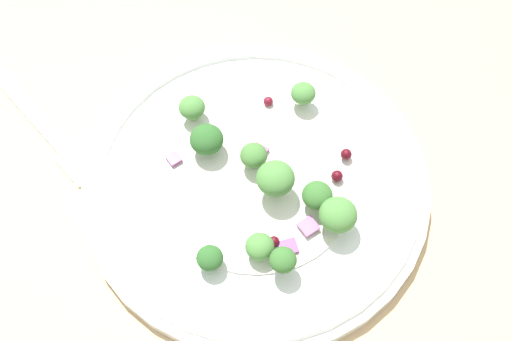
{
  "coord_description": "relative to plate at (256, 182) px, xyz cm",
  "views": [
    {
      "loc": [
        25.52,
        -4.13,
        46.67
      ],
      "look_at": [
        1.25,
        1.06,
        2.7
      ],
      "focal_mm": 45.67,
      "sensor_mm": 36.0,
      "label": 1
    }
  ],
  "objects": [
    {
      "name": "broccoli_floret_3",
      "position": [
        -6.27,
        5.35,
        1.98
      ],
      "size": [
        2.07,
        2.07,
        2.1
      ],
      "color": "#9EC684",
      "rests_on": "plate"
    },
    {
      "name": "broccoli_floret_9",
      "position": [
        7.83,
        0.3,
        2.26
      ],
      "size": [
        1.99,
        1.99,
        2.02
      ],
      "color": "#8EB77A",
      "rests_on": "plate"
    },
    {
      "name": "fork",
      "position": [
        -10.44,
        -17.1,
        -0.61
      ],
      "size": [
        17.01,
        10.85,
        0.5
      ],
      "color": "silver",
      "rests_on": "ground_plane"
    },
    {
      "name": "dressing_pool",
      "position": [
        -0.0,
        -0.0,
        0.44
      ],
      "size": [
        16.08,
        16.08,
        0.2
      ],
      "primitive_type": "cylinder",
      "color": "white",
      "rests_on": "plate"
    },
    {
      "name": "broccoli_floret_0",
      "position": [
        3.18,
        4.07,
        1.94
      ],
      "size": [
        2.35,
        2.35,
        2.38
      ],
      "color": "#9EC684",
      "rests_on": "plate"
    },
    {
      "name": "broccoli_floret_2",
      "position": [
        6.24,
        -1.48,
        1.68
      ],
      "size": [
        2.15,
        2.15,
        2.17
      ],
      "color": "#8EB77A",
      "rests_on": "plate"
    },
    {
      "name": "cranberry_2",
      "position": [
        -6.87,
        2.53,
        0.9
      ],
      "size": [
        0.81,
        0.81,
        0.81
      ],
      "primitive_type": "sphere",
      "color": "maroon",
      "rests_on": "plate"
    },
    {
      "name": "onion_bit_3",
      "position": [
        -3.04,
        -6.11,
        0.81
      ],
      "size": [
        1.43,
        1.37,
        0.33
      ],
      "primitive_type": "cube",
      "rotation": [
        0.0,
        0.0,
        0.41
      ],
      "color": "#843D75",
      "rests_on": "plate"
    },
    {
      "name": "onion_bit_1",
      "position": [
        6.3,
        1.1,
        0.66
      ],
      "size": [
        1.29,
        1.46,
        0.37
      ],
      "primitive_type": "cube",
      "rotation": [
        0.0,
        0.0,
        1.63
      ],
      "color": "#843D75",
      "rests_on": "plate"
    },
    {
      "name": "broccoli_floret_5",
      "position": [
        -3.44,
        -3.28,
        2.05
      ],
      "size": [
        2.71,
        2.71,
        2.74
      ],
      "color": "#8EB77A",
      "rests_on": "plate"
    },
    {
      "name": "ground_plane",
      "position": [
        -1.25,
        -1.06,
        -1.86
      ],
      "size": [
        180.0,
        180.0,
        2.0
      ],
      "primitive_type": "cube",
      "color": "tan"
    },
    {
      "name": "onion_bit_2",
      "position": [
        -2.27,
        0.71,
        0.7
      ],
      "size": [
        1.75,
        1.75,
        0.56
      ],
      "primitive_type": "cube",
      "rotation": [
        0.0,
        0.0,
        0.82
      ],
      "color": "#934C84",
      "rests_on": "plate"
    },
    {
      "name": "onion_bit_0",
      "position": [
        5.05,
        2.97,
        0.9
      ],
      "size": [
        1.71,
        1.71,
        0.3
      ],
      "primitive_type": "cube",
      "rotation": [
        0.0,
        0.0,
        0.39
      ],
      "color": "#A35B93",
      "rests_on": "plate"
    },
    {
      "name": "broccoli_floret_7",
      "position": [
        6.33,
        -4.78,
        1.63
      ],
      "size": [
        1.99,
        1.99,
        2.02
      ],
      "color": "#9EC684",
      "rests_on": "plate"
    },
    {
      "name": "cranberry_1",
      "position": [
        -0.33,
        7.45,
        1.16
      ],
      "size": [
        0.9,
        0.9,
        0.9
      ],
      "primitive_type": "sphere",
      "color": "#4C0A14",
      "rests_on": "plate"
    },
    {
      "name": "broccoli_floret_8",
      "position": [
        5.25,
        5.08,
        2.32
      ],
      "size": [
        2.87,
        2.87,
        2.91
      ],
      "color": "#ADD18E",
      "rests_on": "plate"
    },
    {
      "name": "broccoli_floret_6",
      "position": [
        -1.01,
        0.08,
        1.99
      ],
      "size": [
        2.17,
        2.17,
        2.2
      ],
      "color": "#8EB77A",
      "rests_on": "plate"
    },
    {
      "name": "cranberry_0",
      "position": [
        5.73,
        0.15,
        0.91
      ],
      "size": [
        0.83,
        0.83,
        0.83
      ],
      "primitive_type": "sphere",
      "color": "#4C0A14",
      "rests_on": "plate"
    },
    {
      "name": "broccoli_floret_1",
      "position": [
        -6.85,
        -3.91,
        1.91
      ],
      "size": [
        2.18,
        2.18,
        2.21
      ],
      "color": "#9EC684",
      "rests_on": "plate"
    },
    {
      "name": "cranberry_3",
      "position": [
        1.4,
        6.22,
        1.06
      ],
      "size": [
        0.93,
        0.93,
        0.93
      ],
      "primitive_type": "sphere",
      "color": "#4C0A14",
      "rests_on": "plate"
    },
    {
      "name": "plate",
      "position": [
        0.0,
        0.0,
        0.0
      ],
      "size": [
        27.72,
        27.72,
        1.7
      ],
      "color": "white",
      "rests_on": "ground_plane"
    },
    {
      "name": "broccoli_floret_4",
      "position": [
        1.48,
        1.19,
        2.69
      ],
      "size": [
        2.95,
        2.95,
        2.99
      ],
      "color": "#9EC684",
      "rests_on": "plate"
    }
  ]
}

